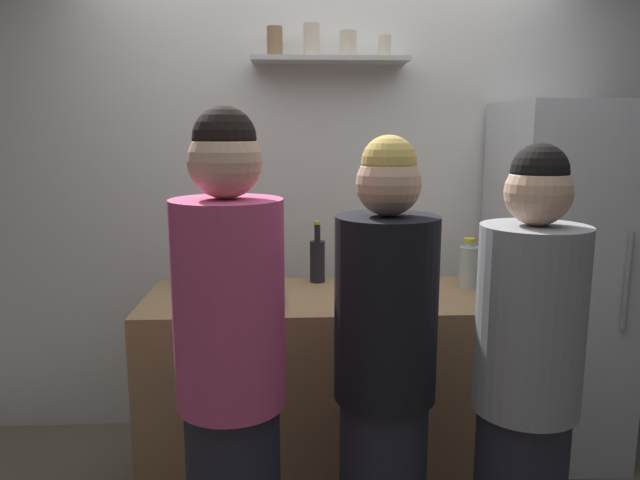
% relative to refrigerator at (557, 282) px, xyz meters
% --- Properties ---
extents(back_wall_assembly, '(4.80, 0.32, 2.60)m').
position_rel_refrigerator_xyz_m(back_wall_assembly, '(-1.16, 0.40, 0.41)').
color(back_wall_assembly, white).
rests_on(back_wall_assembly, ground).
extents(refrigerator, '(0.60, 0.68, 1.79)m').
position_rel_refrigerator_xyz_m(refrigerator, '(0.00, 0.00, 0.00)').
color(refrigerator, silver).
rests_on(refrigerator, ground).
extents(counter, '(1.55, 0.64, 0.93)m').
position_rel_refrigerator_xyz_m(counter, '(-1.22, -0.32, -0.43)').
color(counter, '#9E7A51').
rests_on(counter, ground).
extents(baking_pan, '(0.34, 0.24, 0.05)m').
position_rel_refrigerator_xyz_m(baking_pan, '(-1.55, -0.43, 0.06)').
color(baking_pan, gray).
rests_on(baking_pan, counter).
extents(utensil_holder, '(0.11, 0.11, 0.21)m').
position_rel_refrigerator_xyz_m(utensil_holder, '(-0.96, -0.54, 0.09)').
color(utensil_holder, '#B2B2B7').
rests_on(utensil_holder, counter).
extents(wine_bottle_amber_glass, '(0.08, 0.08, 0.32)m').
position_rel_refrigerator_xyz_m(wine_bottle_amber_glass, '(-1.51, -0.06, 0.16)').
color(wine_bottle_amber_glass, '#472814').
rests_on(wine_bottle_amber_glass, counter).
extents(wine_bottle_green_glass, '(0.07, 0.07, 0.31)m').
position_rel_refrigerator_xyz_m(wine_bottle_green_glass, '(-1.86, -0.05, 0.15)').
color(wine_bottle_green_glass, '#19471E').
rests_on(wine_bottle_green_glass, counter).
extents(wine_bottle_pale_glass, '(0.08, 0.08, 0.35)m').
position_rel_refrigerator_xyz_m(wine_bottle_pale_glass, '(-0.87, -0.21, 0.17)').
color(wine_bottle_pale_glass, '#B2BFB2').
rests_on(wine_bottle_pale_glass, counter).
extents(wine_bottle_dark_glass, '(0.07, 0.07, 0.30)m').
position_rel_refrigerator_xyz_m(wine_bottle_dark_glass, '(-1.22, -0.08, 0.15)').
color(wine_bottle_dark_glass, black).
rests_on(wine_bottle_dark_glass, counter).
extents(water_bottle_plastic, '(0.09, 0.09, 0.23)m').
position_rel_refrigerator_xyz_m(water_bottle_plastic, '(-0.53, -0.22, 0.14)').
color(water_bottle_plastic, silver).
rests_on(water_bottle_plastic, counter).
extents(person_grey_hoodie, '(0.34, 0.34, 1.62)m').
position_rel_refrigerator_xyz_m(person_grey_hoodie, '(-0.59, -1.11, -0.10)').
color(person_grey_hoodie, '#262633').
rests_on(person_grey_hoodie, ground).
extents(person_pink_top, '(0.34, 0.34, 1.73)m').
position_rel_refrigerator_xyz_m(person_pink_top, '(-1.54, -1.13, -0.04)').
color(person_pink_top, '#262633').
rests_on(person_pink_top, ground).
extents(person_blonde, '(0.34, 0.34, 1.64)m').
position_rel_refrigerator_xyz_m(person_blonde, '(-1.04, -1.02, -0.09)').
color(person_blonde, '#262633').
rests_on(person_blonde, ground).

